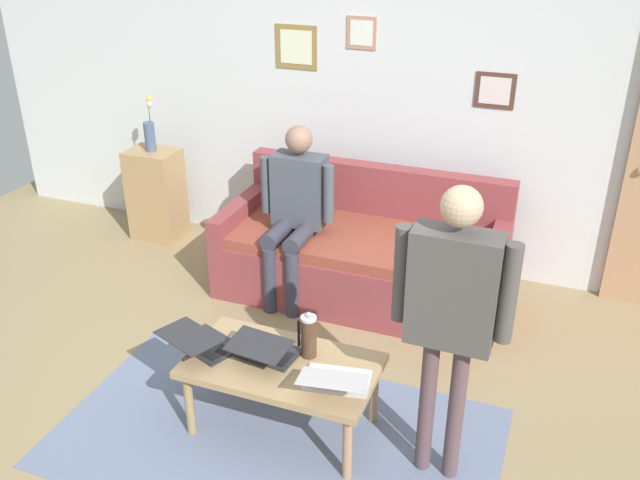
{
  "coord_description": "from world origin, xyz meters",
  "views": [
    {
      "loc": [
        -1.38,
        2.74,
        2.66
      ],
      "look_at": [
        -0.05,
        -0.73,
        0.8
      ],
      "focal_mm": 38.43,
      "sensor_mm": 36.0,
      "label": 1
    }
  ],
  "objects_px": {
    "laptop_left": "(265,350)",
    "french_press": "(309,336)",
    "coffee_table": "(282,371)",
    "side_shelf": "(157,194)",
    "person_standing": "(452,303)",
    "person_seated": "(295,205)",
    "laptop_center": "(336,380)",
    "laptop_right": "(202,342)",
    "flower_vase": "(150,133)",
    "couch": "(363,255)"
  },
  "relations": [
    {
      "from": "laptop_left",
      "to": "french_press",
      "type": "relative_size",
      "value": 1.29
    },
    {
      "from": "coffee_table",
      "to": "laptop_left",
      "type": "height_order",
      "value": "laptop_left"
    },
    {
      "from": "side_shelf",
      "to": "person_standing",
      "type": "distance_m",
      "value": 3.46
    },
    {
      "from": "person_standing",
      "to": "person_seated",
      "type": "relative_size",
      "value": 1.24
    },
    {
      "from": "laptop_left",
      "to": "laptop_center",
      "type": "bearing_deg",
      "value": 166.87
    },
    {
      "from": "person_standing",
      "to": "person_seated",
      "type": "height_order",
      "value": "person_standing"
    },
    {
      "from": "laptop_right",
      "to": "french_press",
      "type": "relative_size",
      "value": 1.64
    },
    {
      "from": "laptop_left",
      "to": "person_standing",
      "type": "bearing_deg",
      "value": 178.19
    },
    {
      "from": "laptop_center",
      "to": "side_shelf",
      "type": "distance_m",
      "value": 3.02
    },
    {
      "from": "laptop_left",
      "to": "person_seated",
      "type": "bearing_deg",
      "value": -74.02
    },
    {
      "from": "flower_vase",
      "to": "side_shelf",
      "type": "bearing_deg",
      "value": 39.59
    },
    {
      "from": "coffee_table",
      "to": "person_standing",
      "type": "xyz_separation_m",
      "value": [
        -0.87,
        0.01,
        0.63
      ]
    },
    {
      "from": "couch",
      "to": "french_press",
      "type": "bearing_deg",
      "value": 96.15
    },
    {
      "from": "couch",
      "to": "french_press",
      "type": "xyz_separation_m",
      "value": [
        -0.16,
        1.47,
        0.26
      ]
    },
    {
      "from": "laptop_center",
      "to": "side_shelf",
      "type": "xyz_separation_m",
      "value": [
        2.32,
        -1.92,
        -0.09
      ]
    },
    {
      "from": "french_press",
      "to": "flower_vase",
      "type": "distance_m",
      "value": 2.74
    },
    {
      "from": "french_press",
      "to": "couch",
      "type": "bearing_deg",
      "value": -83.85
    },
    {
      "from": "coffee_table",
      "to": "laptop_right",
      "type": "bearing_deg",
      "value": 5.08
    },
    {
      "from": "couch",
      "to": "laptop_right",
      "type": "height_order",
      "value": "couch"
    },
    {
      "from": "laptop_center",
      "to": "flower_vase",
      "type": "height_order",
      "value": "flower_vase"
    },
    {
      "from": "flower_vase",
      "to": "laptop_left",
      "type": "bearing_deg",
      "value": 135.85
    },
    {
      "from": "couch",
      "to": "laptop_left",
      "type": "relative_size",
      "value": 5.73
    },
    {
      "from": "laptop_right",
      "to": "person_seated",
      "type": "xyz_separation_m",
      "value": [
        0.03,
        -1.39,
        0.24
      ]
    },
    {
      "from": "couch",
      "to": "laptop_center",
      "type": "distance_m",
      "value": 1.72
    },
    {
      "from": "coffee_table",
      "to": "laptop_center",
      "type": "height_order",
      "value": "laptop_center"
    },
    {
      "from": "coffee_table",
      "to": "couch",
      "type": "bearing_deg",
      "value": -88.29
    },
    {
      "from": "side_shelf",
      "to": "person_seated",
      "type": "bearing_deg",
      "value": 162.07
    },
    {
      "from": "laptop_right",
      "to": "french_press",
      "type": "distance_m",
      "value": 0.6
    },
    {
      "from": "french_press",
      "to": "person_standing",
      "type": "height_order",
      "value": "person_standing"
    },
    {
      "from": "laptop_left",
      "to": "laptop_center",
      "type": "height_order",
      "value": "laptop_center"
    },
    {
      "from": "coffee_table",
      "to": "flower_vase",
      "type": "distance_m",
      "value": 2.76
    },
    {
      "from": "coffee_table",
      "to": "laptop_center",
      "type": "bearing_deg",
      "value": 165.74
    },
    {
      "from": "laptop_left",
      "to": "side_shelf",
      "type": "xyz_separation_m",
      "value": [
        1.88,
        -1.82,
        -0.09
      ]
    },
    {
      "from": "flower_vase",
      "to": "person_standing",
      "type": "xyz_separation_m",
      "value": [
        -2.85,
        1.85,
        0.07
      ]
    },
    {
      "from": "laptop_center",
      "to": "side_shelf",
      "type": "bearing_deg",
      "value": -39.64
    },
    {
      "from": "couch",
      "to": "laptop_right",
      "type": "relative_size",
      "value": 4.49
    },
    {
      "from": "couch",
      "to": "side_shelf",
      "type": "relative_size",
      "value": 2.58
    },
    {
      "from": "coffee_table",
      "to": "flower_vase",
      "type": "xyz_separation_m",
      "value": [
        1.98,
        -1.84,
        0.56
      ]
    },
    {
      "from": "couch",
      "to": "laptop_left",
      "type": "distance_m",
      "value": 1.58
    },
    {
      "from": "laptop_left",
      "to": "laptop_center",
      "type": "distance_m",
      "value": 0.45
    },
    {
      "from": "laptop_left",
      "to": "french_press",
      "type": "height_order",
      "value": "french_press"
    },
    {
      "from": "person_seated",
      "to": "flower_vase",
      "type": "bearing_deg",
      "value": -18.03
    },
    {
      "from": "person_standing",
      "to": "side_shelf",
      "type": "bearing_deg",
      "value": -32.99
    },
    {
      "from": "french_press",
      "to": "side_shelf",
      "type": "relative_size",
      "value": 0.35
    },
    {
      "from": "coffee_table",
      "to": "flower_vase",
      "type": "height_order",
      "value": "flower_vase"
    },
    {
      "from": "coffee_table",
      "to": "side_shelf",
      "type": "distance_m",
      "value": 2.71
    },
    {
      "from": "laptop_left",
      "to": "laptop_center",
      "type": "relative_size",
      "value": 0.88
    },
    {
      "from": "flower_vase",
      "to": "person_seated",
      "type": "distance_m",
      "value": 1.59
    },
    {
      "from": "coffee_table",
      "to": "laptop_right",
      "type": "distance_m",
      "value": 0.47
    },
    {
      "from": "laptop_left",
      "to": "person_seated",
      "type": "height_order",
      "value": "person_seated"
    }
  ]
}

